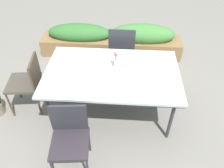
% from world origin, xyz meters
% --- Properties ---
extents(ground_plane, '(12.00, 12.00, 0.00)m').
position_xyz_m(ground_plane, '(0.00, 0.00, 0.00)').
color(ground_plane, gray).
extents(dining_table, '(1.86, 1.16, 0.77)m').
position_xyz_m(dining_table, '(-0.04, -0.09, 0.72)').
color(dining_table, silver).
rests_on(dining_table, ground).
extents(chair_end_left, '(0.51, 0.51, 0.90)m').
position_xyz_m(chair_end_left, '(-1.30, -0.08, 0.54)').
color(chair_end_left, '#4C4539').
rests_on(chair_end_left, ground).
extents(chair_far_side, '(0.46, 0.46, 1.01)m').
position_xyz_m(chair_far_side, '(0.06, 0.80, 0.56)').
color(chair_far_side, '#262A41').
rests_on(chair_far_side, ground).
extents(chair_near_left, '(0.48, 0.48, 0.89)m').
position_xyz_m(chair_near_left, '(-0.47, -1.00, 0.52)').
color(chair_near_left, '#2F292F').
rests_on(chair_near_left, ground).
extents(flower_vase, '(0.06, 0.06, 0.24)m').
position_xyz_m(flower_vase, '(0.00, 0.03, 0.89)').
color(flower_vase, silver).
rests_on(flower_vase, dining_table).
extents(planter_box, '(2.87, 0.53, 0.67)m').
position_xyz_m(planter_box, '(-0.16, 1.55, 0.31)').
color(planter_box, olive).
rests_on(planter_box, ground).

